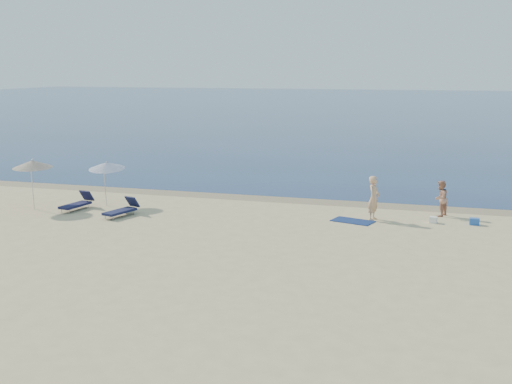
% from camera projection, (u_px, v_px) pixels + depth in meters
% --- Properties ---
extents(ground, '(160.00, 160.00, 0.00)m').
position_uv_depth(ground, '(108.00, 378.00, 13.81)').
color(ground, '#C8B685').
rests_on(ground, ground).
extents(sea, '(240.00, 160.00, 0.01)m').
position_uv_depth(sea, '(404.00, 106.00, 107.98)').
color(sea, '#0C204B').
rests_on(sea, ground).
extents(wet_sand_strip, '(240.00, 1.60, 0.00)m').
position_uv_depth(wet_sand_strip, '(301.00, 201.00, 32.08)').
color(wet_sand_strip, '#847254').
rests_on(wet_sand_strip, ground).
extents(person_left, '(0.61, 0.79, 1.94)m').
position_uv_depth(person_left, '(374.00, 198.00, 27.83)').
color(person_left, tan).
rests_on(person_left, ground).
extents(person_right, '(0.89, 0.97, 1.61)m').
position_uv_depth(person_right, '(440.00, 198.00, 28.61)').
color(person_right, tan).
rests_on(person_right, ground).
extents(beach_towel, '(1.96, 1.43, 0.03)m').
position_uv_depth(beach_towel, '(353.00, 221.00, 27.76)').
color(beach_towel, '#0F1E4D').
rests_on(beach_towel, ground).
extents(white_bag, '(0.35, 0.31, 0.27)m').
position_uv_depth(white_bag, '(433.00, 220.00, 27.48)').
color(white_bag, white).
rests_on(white_bag, ground).
extents(blue_cooler, '(0.41, 0.29, 0.28)m').
position_uv_depth(blue_cooler, '(474.00, 221.00, 27.14)').
color(blue_cooler, '#2053B2').
rests_on(blue_cooler, ground).
extents(umbrella_near, '(1.96, 1.98, 2.23)m').
position_uv_depth(umbrella_near, '(107.00, 166.00, 30.63)').
color(umbrella_near, silver).
rests_on(umbrella_near, ground).
extents(umbrella_far, '(2.24, 2.25, 2.41)m').
position_uv_depth(umbrella_far, '(32.00, 164.00, 29.78)').
color(umbrella_far, silver).
rests_on(umbrella_far, ground).
extents(lounger_left, '(0.91, 1.93, 0.82)m').
position_uv_depth(lounger_left, '(77.00, 203.00, 29.99)').
color(lounger_left, '#15163A').
rests_on(lounger_left, ground).
extents(lounger_right, '(1.09, 1.92, 0.81)m').
position_uv_depth(lounger_right, '(122.00, 210.00, 28.69)').
color(lounger_right, '#15193B').
rests_on(lounger_right, ground).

